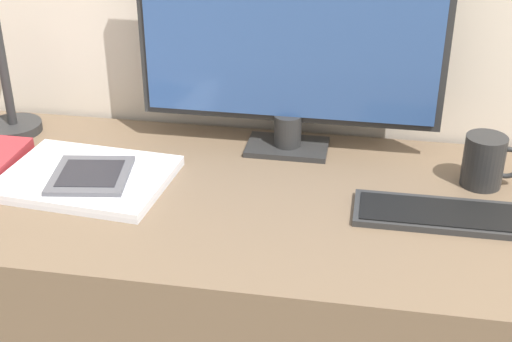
{
  "coord_description": "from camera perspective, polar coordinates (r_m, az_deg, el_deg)",
  "views": [
    {
      "loc": [
        0.2,
        -0.93,
        1.4
      ],
      "look_at": [
        0.0,
        0.22,
        0.79
      ],
      "focal_mm": 50.0,
      "sensor_mm": 36.0,
      "label": 1
    }
  ],
  "objects": [
    {
      "name": "keyboard",
      "position": [
        1.33,
        14.54,
        -3.38
      ],
      "size": [
        0.31,
        0.12,
        0.01
      ],
      "color": "#282828",
      "rests_on": "desk"
    },
    {
      "name": "laptop",
      "position": [
        1.44,
        -13.37,
        -0.53
      ],
      "size": [
        0.34,
        0.27,
        0.02
      ],
      "color": "silver",
      "rests_on": "desk"
    },
    {
      "name": "coffee_mug",
      "position": [
        1.44,
        17.86,
        0.76
      ],
      "size": [
        0.12,
        0.08,
        0.1
      ],
      "color": "black",
      "rests_on": "desk"
    },
    {
      "name": "monitor",
      "position": [
        1.45,
        2.74,
        10.55
      ],
      "size": [
        0.63,
        0.11,
        0.46
      ],
      "color": "#262626",
      "rests_on": "desk"
    },
    {
      "name": "ereader",
      "position": [
        1.41,
        -13.09,
        -0.32
      ],
      "size": [
        0.17,
        0.17,
        0.01
      ],
      "color": "#4C4C51",
      "rests_on": "laptop"
    },
    {
      "name": "desk_lamp",
      "position": [
        1.64,
        -19.77,
        9.0
      ],
      "size": [
        0.13,
        0.13,
        0.37
      ],
      "color": "#282828",
      "rests_on": "desk"
    }
  ]
}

